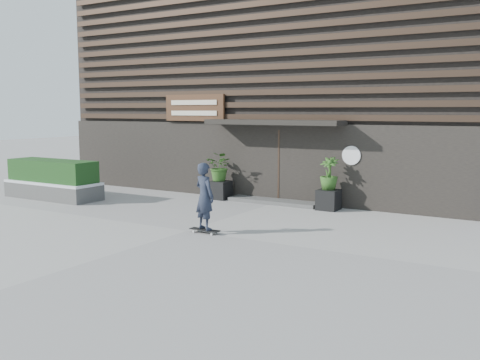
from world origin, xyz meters
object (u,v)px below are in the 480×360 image
Objects in this scene: raised_bed at (53,191)px; skateboarder at (205,197)px; planter_pot_left at (220,190)px; planter_pot_right at (328,200)px.

raised_bed is 7.51m from skateboarder.
planter_pot_left is 1.00× the size of planter_pot_right.
skateboarder reaches higher than raised_bed.
skateboarder reaches higher than planter_pot_left.
skateboarder is (2.43, -4.40, 0.59)m from planter_pot_left.
planter_pot_left is 0.35× the size of skateboarder.
planter_pot_left is 5.06m from skateboarder.
skateboarder is (7.30, -1.66, 0.64)m from raised_bed.
planter_pot_left is 5.59m from raised_bed.
planter_pot_right is 0.17× the size of raised_bed.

